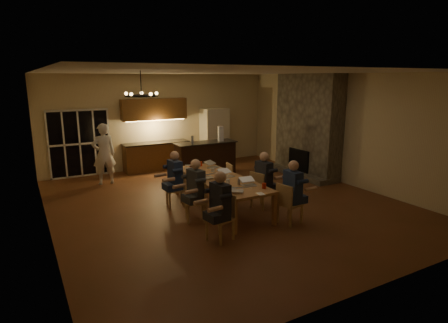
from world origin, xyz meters
TOP-DOWN VIEW (x-y plane):
  - floor at (0.00, 0.00)m, footprint 9.00×9.00m
  - back_wall at (0.00, 4.52)m, footprint 8.00×0.04m
  - left_wall at (-4.02, 0.00)m, footprint 0.04×9.00m
  - right_wall at (4.02, 0.00)m, footprint 0.04×9.00m
  - ceiling at (0.00, 0.00)m, footprint 8.00×9.00m
  - french_doors at (-2.70, 4.47)m, footprint 1.86×0.08m
  - fireplace at (3.70, 1.20)m, footprint 0.58×2.50m
  - kitchenette at (-0.30, 4.20)m, footprint 2.24×0.68m
  - refrigerator at (1.90, 4.15)m, footprint 0.90×0.68m
  - dining_table at (-0.27, -0.28)m, footprint 1.10×3.14m
  - bar_island at (0.81, 2.68)m, footprint 1.99×0.72m
  - chair_left_near at (-1.15, -1.89)m, footprint 0.56×0.56m
  - chair_left_mid at (-1.14, -0.73)m, footprint 0.56×0.56m
  - chair_left_far at (-1.16, 0.36)m, footprint 0.51×0.51m
  - chair_right_near at (0.58, -1.85)m, footprint 0.51×0.51m
  - chair_right_mid at (0.65, -0.71)m, footprint 0.54×0.54m
  - chair_right_far at (0.56, 0.34)m, footprint 0.51×0.51m
  - person_left_near at (-1.16, -1.93)m, footprint 0.66×0.66m
  - person_right_near at (0.63, -1.85)m, footprint 0.62×0.62m
  - person_left_mid at (-1.12, -0.74)m, footprint 0.68×0.68m
  - person_right_mid at (0.62, -0.80)m, footprint 0.65×0.65m
  - person_left_far at (-1.17, 0.32)m, footprint 0.64×0.64m
  - standing_person at (-2.23, 3.21)m, footprint 0.66×0.43m
  - chandelier at (-2.31, -1.04)m, footprint 0.60×0.60m
  - laptop_a at (-0.51, -1.39)m, footprint 0.42×0.42m
  - laptop_b at (-0.04, -1.17)m, footprint 0.35×0.31m
  - laptop_c at (-0.56, -0.15)m, footprint 0.33×0.29m
  - laptop_d at (-0.08, -0.28)m, footprint 0.36×0.33m
  - laptop_e at (-0.49, 0.89)m, footprint 0.40×0.38m
  - laptop_f at (0.06, 0.72)m, footprint 0.42×0.40m
  - mug_front at (-0.35, -0.78)m, footprint 0.08×0.08m
  - mug_mid at (-0.15, 0.33)m, footprint 0.09×0.09m
  - mug_back at (-0.62, 0.56)m, footprint 0.08×0.08m
  - redcup_near at (0.14, -1.50)m, footprint 0.09×0.09m
  - redcup_mid at (-0.68, 0.15)m, footprint 0.09×0.09m
  - redcup_far at (-0.14, 1.06)m, footprint 0.08×0.08m
  - can_silver at (-0.18, -0.98)m, footprint 0.07×0.07m
  - can_cola at (-0.43, 1.09)m, footprint 0.07×0.07m
  - plate_near at (0.10, -0.81)m, footprint 0.22×0.22m
  - plate_left at (-0.52, -1.13)m, footprint 0.25×0.25m
  - plate_far at (0.17, 0.43)m, footprint 0.24×0.24m
  - notepad at (-0.15, -1.80)m, footprint 0.16×0.20m
  - bar_bottle at (0.33, 2.62)m, footprint 0.08×0.08m
  - bar_blender at (1.32, 2.62)m, footprint 0.18×0.18m

SIDE VIEW (x-z plane):
  - floor at x=0.00m, z-range 0.00..0.00m
  - dining_table at x=-0.27m, z-range 0.00..0.75m
  - chair_left_near at x=-1.15m, z-range 0.00..0.89m
  - chair_left_mid at x=-1.14m, z-range 0.00..0.89m
  - chair_left_far at x=-1.16m, z-range 0.00..0.89m
  - chair_right_near at x=0.58m, z-range 0.00..0.89m
  - chair_right_mid at x=0.65m, z-range 0.00..0.89m
  - chair_right_far at x=0.56m, z-range 0.00..0.89m
  - bar_island at x=0.81m, z-range 0.00..1.08m
  - person_left_near at x=-1.16m, z-range 0.00..1.38m
  - person_right_near at x=0.63m, z-range 0.00..1.38m
  - person_left_mid at x=-1.12m, z-range 0.00..1.38m
  - person_right_mid at x=0.62m, z-range 0.00..1.38m
  - person_left_far at x=-1.17m, z-range 0.00..1.38m
  - notepad at x=-0.15m, z-range 0.75..0.76m
  - plate_near at x=0.10m, z-range 0.75..0.77m
  - plate_left at x=-0.52m, z-range 0.75..0.77m
  - plate_far at x=0.17m, z-range 0.75..0.77m
  - mug_front at x=-0.35m, z-range 0.75..0.85m
  - mug_mid at x=-0.15m, z-range 0.75..0.85m
  - mug_back at x=-0.62m, z-range 0.75..0.85m
  - redcup_near at x=0.14m, z-range 0.75..0.87m
  - redcup_mid at x=-0.68m, z-range 0.75..0.87m
  - redcup_far at x=-0.14m, z-range 0.75..0.87m
  - can_silver at x=-0.18m, z-range 0.75..0.87m
  - can_cola at x=-0.43m, z-range 0.75..0.87m
  - laptop_a at x=-0.51m, z-range 0.75..0.98m
  - laptop_b at x=-0.04m, z-range 0.75..0.98m
  - laptop_c at x=-0.56m, z-range 0.75..0.98m
  - laptop_d at x=-0.08m, z-range 0.75..0.98m
  - laptop_e at x=-0.49m, z-range 0.75..0.98m
  - laptop_f at x=0.06m, z-range 0.75..0.98m
  - standing_person at x=-2.23m, z-range 0.00..1.80m
  - refrigerator at x=1.90m, z-range 0.00..2.00m
  - french_doors at x=-2.70m, z-range 0.00..2.10m
  - kitchenette at x=-0.30m, z-range 0.00..2.40m
  - bar_bottle at x=0.33m, z-range 1.08..1.32m
  - bar_blender at x=1.32m, z-range 1.08..1.56m
  - back_wall at x=0.00m, z-range 0.00..3.20m
  - left_wall at x=-4.02m, z-range 0.00..3.20m
  - right_wall at x=4.02m, z-range 0.00..3.20m
  - fireplace at x=3.70m, z-range 0.00..3.20m
  - chandelier at x=-2.31m, z-range 2.73..2.77m
  - ceiling at x=0.00m, z-range 3.20..3.24m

